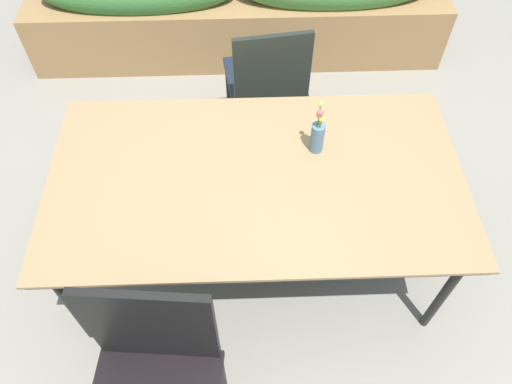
% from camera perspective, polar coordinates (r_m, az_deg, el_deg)
% --- Properties ---
extents(ground_plane, '(12.00, 12.00, 0.00)m').
position_cam_1_polar(ground_plane, '(2.77, 0.78, -8.24)').
color(ground_plane, gray).
extents(dining_table, '(1.88, 1.03, 0.72)m').
position_cam_1_polar(dining_table, '(2.23, 0.00, 1.19)').
color(dining_table, '#8C704C').
rests_on(dining_table, ground).
extents(chair_far_side, '(0.50, 0.50, 0.94)m').
position_cam_1_polar(chair_far_side, '(2.92, 1.33, 12.99)').
color(chair_far_side, black).
rests_on(chair_far_side, ground).
extents(chair_near_left, '(0.54, 0.54, 1.01)m').
position_cam_1_polar(chair_near_left, '(1.99, -11.95, -20.82)').
color(chair_near_left, black).
rests_on(chair_near_left, ground).
extents(flower_vase, '(0.06, 0.06, 0.29)m').
position_cam_1_polar(flower_vase, '(2.24, 7.23, 6.80)').
color(flower_vase, slate).
rests_on(flower_vase, dining_table).
extents(planter_box, '(3.04, 0.44, 0.80)m').
position_cam_1_polar(planter_box, '(3.77, -1.94, 20.17)').
color(planter_box, olive).
rests_on(planter_box, ground).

